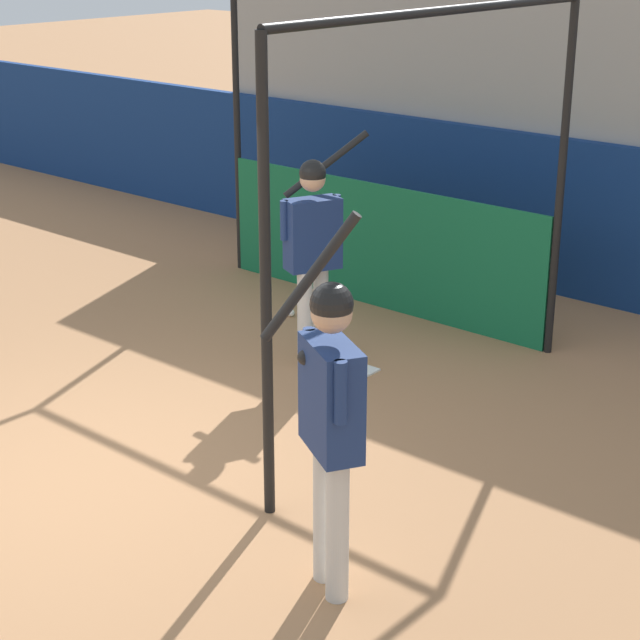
{
  "coord_description": "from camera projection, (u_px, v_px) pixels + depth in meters",
  "views": [
    {
      "loc": [
        5.47,
        -3.85,
        3.56
      ],
      "look_at": [
        1.01,
        1.36,
        1.01
      ],
      "focal_mm": 60.0,
      "sensor_mm": 36.0,
      "label": 1
    }
  ],
  "objects": [
    {
      "name": "ground_plane",
      "position": [
        79.0,
        477.0,
        7.32
      ],
      "size": [
        60.0,
        60.0,
        0.0
      ],
      "primitive_type": "plane",
      "color": "#A8754C"
    },
    {
      "name": "outfield_wall",
      "position": [
        512.0,
        208.0,
        11.04
      ],
      "size": [
        24.0,
        0.12,
        1.59
      ],
      "color": "navy",
      "rests_on": "ground"
    },
    {
      "name": "bleacher_section",
      "position": [
        595.0,
        107.0,
        11.93
      ],
      "size": [
        8.15,
        3.2,
        3.27
      ],
      "color": "#9E9E99",
      "rests_on": "ground"
    },
    {
      "name": "batting_cage",
      "position": [
        335.0,
        192.0,
        9.7
      ],
      "size": [
        3.87,
        3.67,
        3.05
      ],
      "color": "black",
      "rests_on": "ground"
    },
    {
      "name": "home_plate",
      "position": [
        344.0,
        371.0,
        9.03
      ],
      "size": [
        0.44,
        0.44,
        0.02
      ],
      "color": "white",
      "rests_on": "ground"
    },
    {
      "name": "player_batter",
      "position": [
        313.0,
        242.0,
        8.88
      ],
      "size": [
        0.6,
        0.95,
        1.92
      ],
      "rotation": [
        0.0,
        0.0,
        1.15
      ],
      "color": "silver",
      "rests_on": "ground"
    },
    {
      "name": "player_waiting",
      "position": [
        330.0,
        408.0,
        5.72
      ],
      "size": [
        0.82,
        0.59,
        2.13
      ],
      "rotation": [
        0.0,
        0.0,
        2.62
      ],
      "color": "silver",
      "rests_on": "ground"
    },
    {
      "name": "baseball",
      "position": [
        291.0,
        313.0,
        10.29
      ],
      "size": [
        0.07,
        0.07,
        0.07
      ],
      "color": "white",
      "rests_on": "ground"
    }
  ]
}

